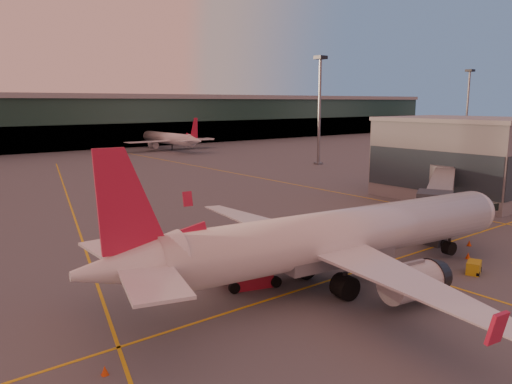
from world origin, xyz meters
TOP-DOWN VIEW (x-y plane):
  - ground at (0.00, 0.00)m, footprint 600.00×600.00m
  - taxi_markings at (-7.32, 44.49)m, footprint 100.12×173.00m
  - gate_building at (41.93, 17.93)m, footprint 18.40×22.40m
  - mast_east_near at (55.00, 62.00)m, footprint 2.40×2.40m
  - mast_east_far at (130.00, 66.00)m, footprint 2.40×2.40m
  - main_airplane at (-2.44, 4.14)m, footprint 40.45×36.61m
  - jet_bridge at (24.65, 10.85)m, footprint 25.29×15.75m
  - catering_truck at (-8.03, 8.39)m, footprint 6.31×4.08m
  - gpu_cart at (9.47, -1.75)m, footprint 2.14×1.71m
  - pushback_tug at (27.16, 11.83)m, footprint 3.05×1.68m
  - cone_nose at (17.33, 2.95)m, footprint 0.47×0.47m
  - cone_tail at (-22.60, 2.48)m, footprint 0.43×0.43m
  - cone_wing_left at (-1.84, 21.55)m, footprint 0.42×0.42m
  - cone_fwd at (13.09, 0.76)m, footprint 0.49×0.49m

SIDE VIEW (x-z plane):
  - ground at x=0.00m, z-range 0.00..0.00m
  - taxi_markings at x=-7.32m, z-range 0.00..0.01m
  - cone_wing_left at x=-1.84m, z-range -0.01..0.53m
  - cone_tail at x=-22.60m, z-range -0.01..0.54m
  - cone_nose at x=17.33m, z-range -0.01..0.59m
  - cone_fwd at x=13.09m, z-range -0.01..0.61m
  - gpu_cart at x=9.47m, z-range -0.01..1.08m
  - pushback_tug at x=27.16m, z-range -0.15..1.42m
  - catering_truck at x=-8.03m, z-range 0.31..4.84m
  - main_airplane at x=-2.44m, z-range -2.14..10.08m
  - jet_bridge at x=24.65m, z-range 1.20..7.19m
  - gate_building at x=41.93m, z-range -0.01..12.59m
  - mast_east_near at x=55.00m, z-range 2.06..27.66m
  - mast_east_far at x=130.00m, z-range 2.06..27.66m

